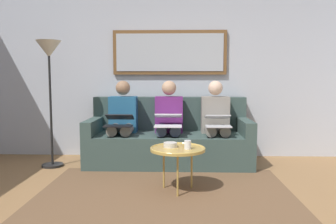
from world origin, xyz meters
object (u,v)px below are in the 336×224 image
at_px(framed_mirror, 170,52).
at_px(person_left, 216,120).
at_px(laptop_silver, 218,121).
at_px(laptop_white, 168,120).
at_px(person_right, 122,120).
at_px(bowl, 170,145).
at_px(laptop_black, 119,121).
at_px(coffee_table, 178,150).
at_px(person_middle, 169,120).
at_px(couch, 169,140).
at_px(standing_lamp, 49,63).
at_px(cup, 188,145).

xyz_separation_m(framed_mirror, person_left, (-0.64, 0.46, -0.94)).
xyz_separation_m(laptop_silver, laptop_white, (0.64, -0.01, 0.01)).
bearing_deg(laptop_silver, person_right, -10.78).
height_order(bowl, laptop_black, laptop_black).
xyz_separation_m(coffee_table, person_left, (-0.51, -1.15, 0.17)).
height_order(laptop_white, laptop_black, laptop_white).
height_order(bowl, person_middle, person_middle).
bearing_deg(laptop_black, couch, -154.21).
height_order(laptop_white, person_right, person_right).
bearing_deg(coffee_table, person_middle, -83.75).
xyz_separation_m(framed_mirror, laptop_white, (0.00, 0.69, -0.92)).
height_order(framed_mirror, laptop_black, framed_mirror).
height_order(couch, laptop_silver, couch).
distance_m(person_middle, standing_lamp, 1.74).
relative_size(framed_mirror, person_middle, 1.47).
xyz_separation_m(laptop_white, person_right, (0.64, -0.24, -0.02)).
xyz_separation_m(framed_mirror, laptop_black, (0.64, 0.70, -0.93)).
height_order(couch, laptop_black, couch).
xyz_separation_m(person_left, laptop_black, (1.28, 0.24, 0.01)).
distance_m(framed_mirror, person_left, 1.23).
distance_m(coffee_table, person_middle, 1.17).
bearing_deg(person_right, laptop_white, 159.63).
bearing_deg(framed_mirror, person_middle, 90.00).
bearing_deg(standing_lamp, framed_mirror, -157.07).
relative_size(cup, laptop_black, 0.25).
bearing_deg(person_right, person_middle, 180.00).
bearing_deg(coffee_table, laptop_white, -82.14).
xyz_separation_m(person_left, person_middle, (0.64, 0.00, 0.00)).
distance_m(cup, laptop_white, 0.99).
distance_m(couch, person_left, 0.71).
bearing_deg(person_middle, coffee_table, 96.25).
distance_m(laptop_silver, person_right, 1.30).
bearing_deg(bowl, cup, 153.37).
height_order(person_left, person_right, same).
bearing_deg(coffee_table, couch, -84.10).
distance_m(person_left, standing_lamp, 2.33).
distance_m(laptop_white, standing_lamp, 1.72).
xyz_separation_m(framed_mirror, person_right, (0.64, 0.46, -0.94)).
height_order(laptop_silver, person_middle, person_middle).
xyz_separation_m(bowl, laptop_white, (0.05, -0.86, 0.15)).
relative_size(cup, person_left, 0.08).
height_order(framed_mirror, person_left, framed_mirror).
bearing_deg(bowl, framed_mirror, -88.25).
xyz_separation_m(coffee_table, laptop_black, (0.77, -0.91, 0.18)).
height_order(framed_mirror, coffee_table, framed_mirror).
bearing_deg(person_left, cup, 70.90).
bearing_deg(couch, person_middle, 90.00).
distance_m(person_middle, person_right, 0.64).
height_order(laptop_white, standing_lamp, standing_lamp).
relative_size(person_left, laptop_white, 3.04).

